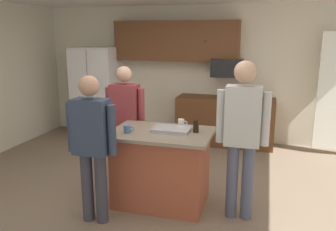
# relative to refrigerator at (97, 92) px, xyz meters

# --- Properties ---
(floor) EXTENTS (7.04, 7.04, 0.00)m
(floor) POSITION_rel_refrigerator_xyz_m (2.00, -2.38, -0.90)
(floor) COLOR #7F6B56
(floor) RESTS_ON ground
(back_wall) EXTENTS (6.40, 0.10, 2.60)m
(back_wall) POSITION_rel_refrigerator_xyz_m (2.00, 0.42, 0.40)
(back_wall) COLOR beige
(back_wall) RESTS_ON ground
(cabinet_run_upper) EXTENTS (2.40, 0.38, 0.75)m
(cabinet_run_upper) POSITION_rel_refrigerator_xyz_m (1.60, 0.22, 1.02)
(cabinet_run_upper) COLOR brown
(cabinet_run_lower) EXTENTS (1.80, 0.63, 0.90)m
(cabinet_run_lower) POSITION_rel_refrigerator_xyz_m (2.60, 0.10, -0.45)
(cabinet_run_lower) COLOR brown
(cabinet_run_lower) RESTS_ON ground
(refrigerator) EXTENTS (0.87, 0.76, 1.80)m
(refrigerator) POSITION_rel_refrigerator_xyz_m (0.00, 0.00, 0.00)
(refrigerator) COLOR white
(refrigerator) RESTS_ON ground
(microwave_over_range) EXTENTS (0.56, 0.40, 0.32)m
(microwave_over_range) POSITION_rel_refrigerator_xyz_m (2.60, 0.12, 0.55)
(microwave_over_range) COLOR black
(kitchen_island) EXTENTS (1.21, 0.84, 0.92)m
(kitchen_island) POSITION_rel_refrigerator_xyz_m (2.14, -2.51, -0.43)
(kitchen_island) COLOR #9E4C33
(kitchen_island) RESTS_ON ground
(person_host_foreground) EXTENTS (0.57, 0.22, 1.63)m
(person_host_foreground) POSITION_rel_refrigerator_xyz_m (1.46, -1.97, 0.04)
(person_host_foreground) COLOR #4C5166
(person_host_foreground) RESTS_ON ground
(person_guest_by_door) EXTENTS (0.57, 0.24, 1.78)m
(person_guest_by_door) POSITION_rel_refrigerator_xyz_m (3.09, -2.59, 0.14)
(person_guest_by_door) COLOR #4C5166
(person_guest_by_door) RESTS_ON ground
(person_guest_left) EXTENTS (0.57, 0.22, 1.64)m
(person_guest_left) POSITION_rel_refrigerator_xyz_m (1.55, -3.11, 0.04)
(person_guest_left) COLOR #383842
(person_guest_left) RESTS_ON ground
(mug_ceramic_white) EXTENTS (0.13, 0.08, 0.09)m
(mug_ceramic_white) POSITION_rel_refrigerator_xyz_m (1.78, -2.67, 0.07)
(mug_ceramic_white) COLOR #4C6B99
(mug_ceramic_white) RESTS_ON kitchen_island
(glass_pilsner) EXTENTS (0.07, 0.07, 0.14)m
(glass_pilsner) POSITION_rel_refrigerator_xyz_m (2.55, -2.42, 0.09)
(glass_pilsner) COLOR black
(glass_pilsner) RESTS_ON kitchen_island
(mug_blue_stoneware) EXTENTS (0.12, 0.08, 0.10)m
(mug_blue_stoneware) POSITION_rel_refrigerator_xyz_m (2.32, -2.24, 0.07)
(mug_blue_stoneware) COLOR white
(mug_blue_stoneware) RESTS_ON kitchen_island
(serving_tray) EXTENTS (0.44, 0.30, 0.04)m
(serving_tray) POSITION_rel_refrigerator_xyz_m (2.26, -2.46, 0.04)
(serving_tray) COLOR #B7B7BC
(serving_tray) RESTS_ON kitchen_island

